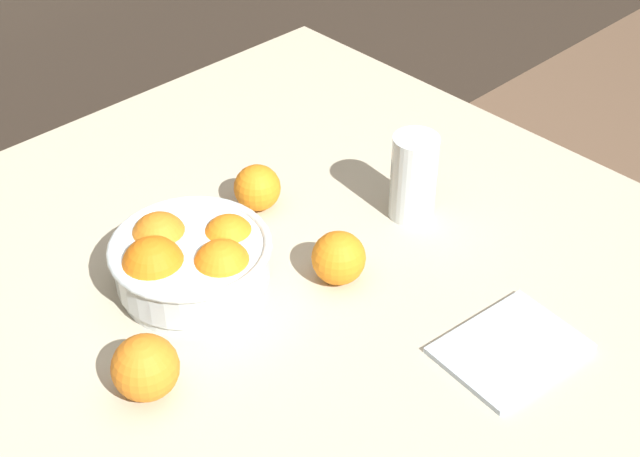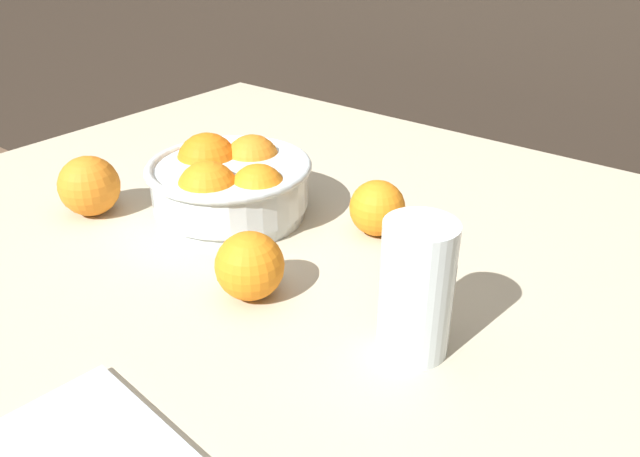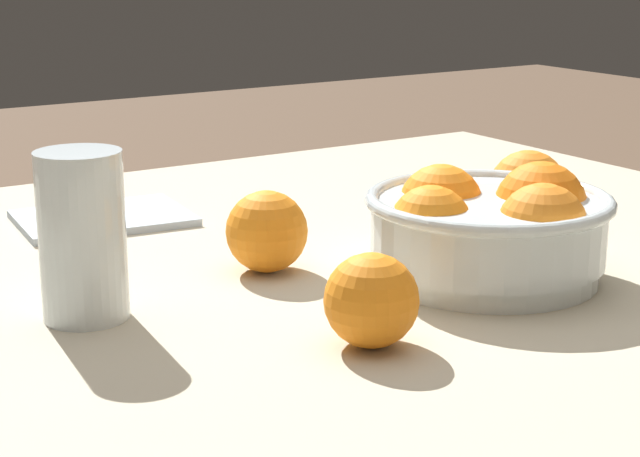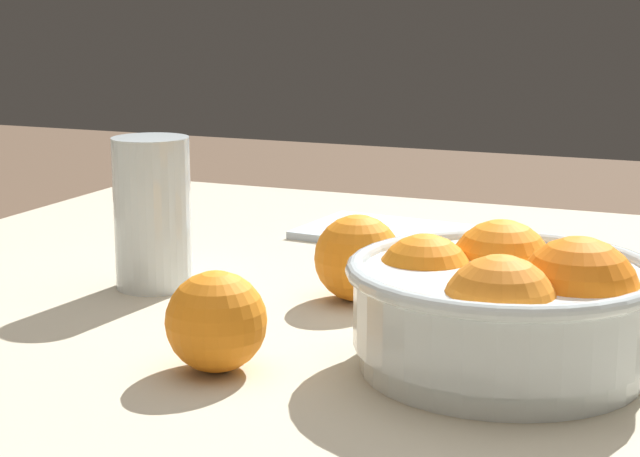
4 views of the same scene
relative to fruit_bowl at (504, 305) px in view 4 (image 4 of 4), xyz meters
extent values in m
cube|color=#B7AD93|center=(0.10, -0.05, -0.06)|extent=(1.14, 1.09, 0.03)
cylinder|color=#936B47|center=(0.60, -0.54, -0.43)|extent=(0.05, 0.05, 0.71)
cylinder|color=silver|center=(0.00, 0.00, -0.04)|extent=(0.20, 0.20, 0.02)
cylinder|color=silver|center=(0.00, 0.00, 0.00)|extent=(0.21, 0.21, 0.05)
torus|color=silver|center=(0.00, 0.00, 0.02)|extent=(0.22, 0.22, 0.01)
sphere|color=orange|center=(0.06, -0.01, 0.01)|extent=(0.07, 0.07, 0.07)
sphere|color=orange|center=(-0.01, 0.05, 0.01)|extent=(0.08, 0.08, 0.08)
sphere|color=orange|center=(-0.05, 0.01, 0.01)|extent=(0.08, 0.08, 0.08)
sphere|color=orange|center=(0.01, -0.06, 0.01)|extent=(0.08, 0.08, 0.08)
cylinder|color=#F4A314|center=(0.34, -0.09, 0.00)|extent=(0.06, 0.06, 0.09)
cylinder|color=silver|center=(0.34, -0.09, 0.02)|extent=(0.07, 0.07, 0.14)
sphere|color=orange|center=(0.16, -0.12, -0.01)|extent=(0.07, 0.07, 0.07)
sphere|color=orange|center=(0.18, 0.08, -0.01)|extent=(0.07, 0.07, 0.07)
cube|color=silver|center=(0.22, -0.37, -0.04)|extent=(0.19, 0.15, 0.01)
camera|label=1|loc=(-0.50, -0.78, 0.77)|focal=50.00mm
camera|label=2|loc=(0.56, -0.52, 0.34)|focal=35.00mm
camera|label=3|loc=(0.62, 0.69, 0.25)|focal=60.00mm
camera|label=4|loc=(-0.16, 0.71, 0.21)|focal=60.00mm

